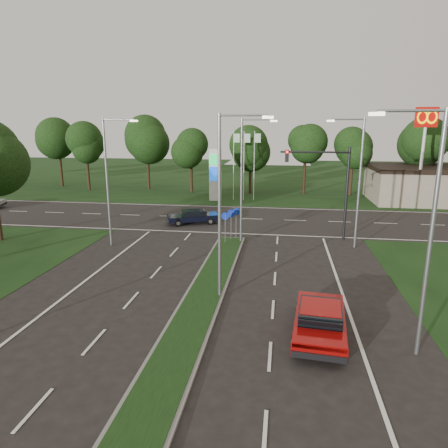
# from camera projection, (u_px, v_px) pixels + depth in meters

# --- Properties ---
(ground) EXTENTS (160.00, 160.00, 0.00)m
(ground) POSITION_uv_depth(u_px,v_px,m) (172.00, 363.00, 14.51)
(ground) COLOR black
(ground) RESTS_ON ground
(verge_far) EXTENTS (160.00, 50.00, 0.02)m
(verge_far) POSITION_uv_depth(u_px,v_px,m) (260.00, 178.00, 67.39)
(verge_far) COLOR black
(verge_far) RESTS_ON ground
(cross_road) EXTENTS (160.00, 12.00, 0.02)m
(cross_road) POSITION_uv_depth(u_px,v_px,m) (241.00, 219.00, 37.59)
(cross_road) COLOR black
(cross_road) RESTS_ON ground
(median_kerb) EXTENTS (2.00, 26.00, 0.12)m
(median_kerb) POSITION_uv_depth(u_px,v_px,m) (196.00, 313.00, 18.34)
(median_kerb) COLOR slate
(median_kerb) RESTS_ON ground
(commercial_building) EXTENTS (16.00, 9.00, 4.00)m
(commercial_building) POSITION_uv_depth(u_px,v_px,m) (444.00, 185.00, 45.52)
(commercial_building) COLOR gray
(commercial_building) RESTS_ON ground
(streetlight_median_near) EXTENTS (2.53, 0.22, 9.00)m
(streetlight_median_near) POSITION_uv_depth(u_px,v_px,m) (224.00, 198.00, 18.94)
(streetlight_median_near) COLOR gray
(streetlight_median_near) RESTS_ON ground
(streetlight_median_far) EXTENTS (2.53, 0.22, 9.00)m
(streetlight_median_far) POSITION_uv_depth(u_px,v_px,m) (244.00, 175.00, 28.56)
(streetlight_median_far) COLOR gray
(streetlight_median_far) RESTS_ON ground
(streetlight_left_far) EXTENTS (2.53, 0.22, 9.00)m
(streetlight_left_far) POSITION_uv_depth(u_px,v_px,m) (109.00, 176.00, 27.96)
(streetlight_left_far) COLOR gray
(streetlight_left_far) RESTS_ON ground
(streetlight_right_far) EXTENTS (2.53, 0.22, 9.00)m
(streetlight_right_far) POSITION_uv_depth(u_px,v_px,m) (357.00, 177.00, 27.45)
(streetlight_right_far) COLOR gray
(streetlight_right_far) RESTS_ON ground
(streetlight_right_near) EXTENTS (2.53, 0.22, 9.00)m
(streetlight_right_near) POSITION_uv_depth(u_px,v_px,m) (427.00, 224.00, 13.99)
(streetlight_right_near) COLOR gray
(streetlight_right_near) RESTS_ON ground
(traffic_signal) EXTENTS (5.10, 0.42, 7.00)m
(traffic_signal) POSITION_uv_depth(u_px,v_px,m) (329.00, 179.00, 29.70)
(traffic_signal) COLOR black
(traffic_signal) RESTS_ON ground
(median_signs) EXTENTS (1.16, 1.76, 2.38)m
(median_signs) POSITION_uv_depth(u_px,v_px,m) (231.00, 219.00, 29.88)
(median_signs) COLOR gray
(median_signs) RESTS_ON ground
(gas_pylon) EXTENTS (5.80, 1.26, 8.00)m
(gas_pylon) POSITION_uv_depth(u_px,v_px,m) (217.00, 174.00, 46.07)
(gas_pylon) COLOR silver
(gas_pylon) RESTS_ON ground
(mcdonalds_sign) EXTENTS (2.20, 0.47, 10.40)m
(mcdonalds_sign) POSITION_uv_depth(u_px,v_px,m) (425.00, 131.00, 40.81)
(mcdonalds_sign) COLOR silver
(mcdonalds_sign) RESTS_ON ground
(treeline_far) EXTENTS (6.00, 6.00, 9.90)m
(treeline_far) POSITION_uv_depth(u_px,v_px,m) (256.00, 140.00, 51.29)
(treeline_far) COLOR black
(treeline_far) RESTS_ON ground
(red_sedan) EXTENTS (2.43, 5.01, 1.33)m
(red_sedan) POSITION_uv_depth(u_px,v_px,m) (320.00, 319.00, 16.31)
(red_sedan) COLOR #930908
(red_sedan) RESTS_ON ground
(navy_sedan) EXTENTS (4.80, 3.34, 1.22)m
(navy_sedan) POSITION_uv_depth(u_px,v_px,m) (193.00, 216.00, 35.54)
(navy_sedan) COLOR black
(navy_sedan) RESTS_ON ground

